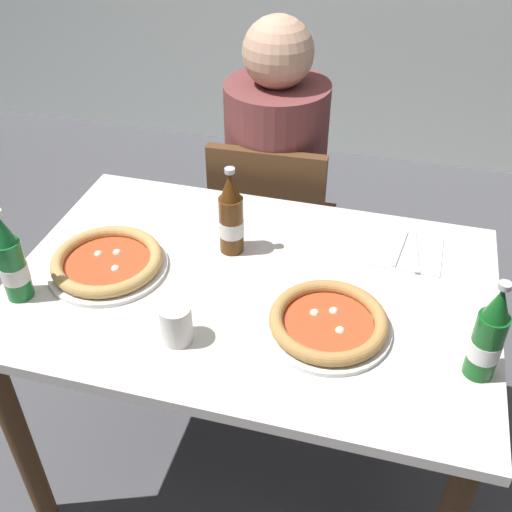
{
  "coord_description": "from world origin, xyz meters",
  "views": [
    {
      "loc": [
        0.32,
        -1.13,
        1.74
      ],
      "look_at": [
        0.0,
        0.05,
        0.8
      ],
      "focal_mm": 43.17,
      "sensor_mm": 36.0,
      "label": 1
    }
  ],
  "objects_px": {
    "napkin_with_cutlery": "(407,250)",
    "beer_bottle_center": "(231,217)",
    "beer_bottle_left": "(11,262)",
    "diner_seated": "(275,198)",
    "pizza_marinara_far": "(107,262)",
    "paper_cup": "(176,324)",
    "beer_bottle_right": "(488,337)",
    "pizza_margherita_near": "(328,323)",
    "dining_table_main": "(251,317)",
    "chair_behind_table": "(272,230)"
  },
  "relations": [
    {
      "from": "beer_bottle_center",
      "to": "napkin_with_cutlery",
      "type": "relative_size",
      "value": 1.3
    },
    {
      "from": "pizza_marinara_far",
      "to": "beer_bottle_center",
      "type": "distance_m",
      "value": 0.34
    },
    {
      "from": "chair_behind_table",
      "to": "beer_bottle_left",
      "type": "xyz_separation_m",
      "value": [
        -0.44,
        -0.8,
        0.37
      ]
    },
    {
      "from": "pizza_marinara_far",
      "to": "beer_bottle_right",
      "type": "xyz_separation_m",
      "value": [
        0.91,
        -0.12,
        0.08
      ]
    },
    {
      "from": "beer_bottle_center",
      "to": "beer_bottle_right",
      "type": "relative_size",
      "value": 1.0
    },
    {
      "from": "beer_bottle_center",
      "to": "paper_cup",
      "type": "relative_size",
      "value": 2.6
    },
    {
      "from": "beer_bottle_center",
      "to": "beer_bottle_right",
      "type": "height_order",
      "value": "same"
    },
    {
      "from": "napkin_with_cutlery",
      "to": "paper_cup",
      "type": "bearing_deg",
      "value": -135.61
    },
    {
      "from": "pizza_margherita_near",
      "to": "beer_bottle_center",
      "type": "xyz_separation_m",
      "value": [
        -0.3,
        0.23,
        0.08
      ]
    },
    {
      "from": "beer_bottle_right",
      "to": "napkin_with_cutlery",
      "type": "height_order",
      "value": "beer_bottle_right"
    },
    {
      "from": "beer_bottle_left",
      "to": "diner_seated",
      "type": "bearing_deg",
      "value": 62.86
    },
    {
      "from": "chair_behind_table",
      "to": "paper_cup",
      "type": "distance_m",
      "value": 0.89
    },
    {
      "from": "beer_bottle_center",
      "to": "beer_bottle_left",
      "type": "bearing_deg",
      "value": -144.92
    },
    {
      "from": "pizza_marinara_far",
      "to": "paper_cup",
      "type": "height_order",
      "value": "paper_cup"
    },
    {
      "from": "beer_bottle_left",
      "to": "napkin_with_cutlery",
      "type": "bearing_deg",
      "value": 25.32
    },
    {
      "from": "diner_seated",
      "to": "napkin_with_cutlery",
      "type": "relative_size",
      "value": 6.35
    },
    {
      "from": "pizza_marinara_far",
      "to": "beer_bottle_left",
      "type": "bearing_deg",
      "value": -136.95
    },
    {
      "from": "chair_behind_table",
      "to": "paper_cup",
      "type": "bearing_deg",
      "value": 86.85
    },
    {
      "from": "paper_cup",
      "to": "pizza_marinara_far",
      "type": "bearing_deg",
      "value": 144.06
    },
    {
      "from": "beer_bottle_left",
      "to": "napkin_with_cutlery",
      "type": "relative_size",
      "value": 1.3
    },
    {
      "from": "diner_seated",
      "to": "pizza_marinara_far",
      "type": "relative_size",
      "value": 3.95
    },
    {
      "from": "dining_table_main",
      "to": "beer_bottle_left",
      "type": "relative_size",
      "value": 4.86
    },
    {
      "from": "beer_bottle_right",
      "to": "diner_seated",
      "type": "bearing_deg",
      "value": 128.06
    },
    {
      "from": "chair_behind_table",
      "to": "beer_bottle_right",
      "type": "height_order",
      "value": "beer_bottle_right"
    },
    {
      "from": "chair_behind_table",
      "to": "napkin_with_cutlery",
      "type": "height_order",
      "value": "chair_behind_table"
    },
    {
      "from": "pizza_marinara_far",
      "to": "napkin_with_cutlery",
      "type": "xyz_separation_m",
      "value": [
        0.74,
        0.28,
        -0.02
      ]
    },
    {
      "from": "chair_behind_table",
      "to": "diner_seated",
      "type": "bearing_deg",
      "value": -89.15
    },
    {
      "from": "beer_bottle_right",
      "to": "napkin_with_cutlery",
      "type": "distance_m",
      "value": 0.44
    },
    {
      "from": "pizza_marinara_far",
      "to": "beer_bottle_left",
      "type": "height_order",
      "value": "beer_bottle_left"
    },
    {
      "from": "beer_bottle_center",
      "to": "paper_cup",
      "type": "bearing_deg",
      "value": -93.42
    },
    {
      "from": "diner_seated",
      "to": "chair_behind_table",
      "type": "bearing_deg",
      "value": -86.99
    },
    {
      "from": "chair_behind_table",
      "to": "pizza_margherita_near",
      "type": "height_order",
      "value": "chair_behind_table"
    },
    {
      "from": "chair_behind_table",
      "to": "dining_table_main",
      "type": "bearing_deg",
      "value": 96.53
    },
    {
      "from": "pizza_margherita_near",
      "to": "diner_seated",
      "type": "bearing_deg",
      "value": 111.83
    },
    {
      "from": "pizza_margherita_near",
      "to": "dining_table_main",
      "type": "bearing_deg",
      "value": 152.68
    },
    {
      "from": "pizza_margherita_near",
      "to": "paper_cup",
      "type": "relative_size",
      "value": 3.07
    },
    {
      "from": "napkin_with_cutlery",
      "to": "beer_bottle_center",
      "type": "bearing_deg",
      "value": -165.98
    },
    {
      "from": "dining_table_main",
      "to": "paper_cup",
      "type": "bearing_deg",
      "value": -115.3
    },
    {
      "from": "diner_seated",
      "to": "pizza_marinara_far",
      "type": "height_order",
      "value": "diner_seated"
    },
    {
      "from": "pizza_margherita_near",
      "to": "beer_bottle_left",
      "type": "distance_m",
      "value": 0.75
    },
    {
      "from": "chair_behind_table",
      "to": "beer_bottle_center",
      "type": "height_order",
      "value": "beer_bottle_center"
    },
    {
      "from": "pizza_marinara_far",
      "to": "beer_bottle_right",
      "type": "distance_m",
      "value": 0.92
    },
    {
      "from": "dining_table_main",
      "to": "beer_bottle_right",
      "type": "height_order",
      "value": "beer_bottle_right"
    },
    {
      "from": "chair_behind_table",
      "to": "napkin_with_cutlery",
      "type": "relative_size",
      "value": 4.47
    },
    {
      "from": "diner_seated",
      "to": "beer_bottle_center",
      "type": "height_order",
      "value": "diner_seated"
    },
    {
      "from": "diner_seated",
      "to": "beer_bottle_left",
      "type": "relative_size",
      "value": 4.89
    },
    {
      "from": "chair_behind_table",
      "to": "pizza_margherita_near",
      "type": "bearing_deg",
      "value": 110.87
    },
    {
      "from": "diner_seated",
      "to": "paper_cup",
      "type": "xyz_separation_m",
      "value": [
        -0.01,
        -0.89,
        0.21
      ]
    },
    {
      "from": "chair_behind_table",
      "to": "napkin_with_cutlery",
      "type": "bearing_deg",
      "value": 138.97
    },
    {
      "from": "pizza_marinara_far",
      "to": "dining_table_main",
      "type": "bearing_deg",
      "value": 5.79
    }
  ]
}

